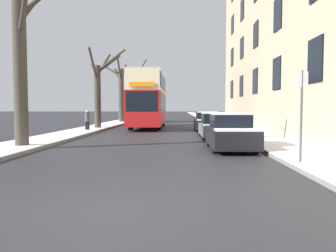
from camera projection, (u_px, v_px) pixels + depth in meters
The scene contains 14 objects.
ground_plane at pixel (106, 209), 5.49m from camera, with size 320.00×320.00×0.00m, color #28282D.
sidewalk_left at pixel (141, 117), 58.56m from camera, with size 2.38×130.00×0.16m.
sidewalk_right at pixel (203, 117), 58.19m from camera, with size 2.38×130.00×0.16m.
bare_tree_left_0 at pixel (22, 49), 13.45m from camera, with size 3.04×3.30×7.56m.
bare_tree_left_1 at pixel (99, 90), 25.77m from camera, with size 3.24×3.21×6.23m.
bare_tree_left_2 at pixel (121, 91), 37.66m from camera, with size 2.83×3.64×7.61m.
bare_tree_left_3 at pixel (136, 92), 50.23m from camera, with size 3.34×2.82×9.26m.
double_decker_bus at pixel (148, 98), 27.79m from camera, with size 2.55×10.10×4.58m.
parked_car_0 at pixel (230, 133), 13.39m from camera, with size 1.71×3.95×1.51m.
parked_car_1 at pixel (216, 126), 18.65m from camera, with size 1.74×4.26×1.45m.
parked_car_2 at pixel (207, 122), 24.54m from camera, with size 1.78×4.19×1.44m.
oncoming_van at pixel (157, 111), 40.52m from camera, with size 2.05×4.84×2.38m.
pedestrian_left_sidewalk at pixel (87, 120), 23.32m from camera, with size 0.34×0.34×1.57m.
street_sign_post at pixel (301, 113), 9.22m from camera, with size 0.32×0.07×2.75m.
Camera 1 is at (1.22, -5.36, 1.70)m, focal length 35.00 mm.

